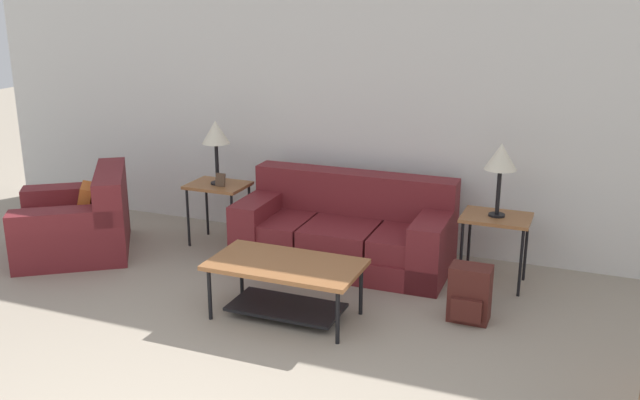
# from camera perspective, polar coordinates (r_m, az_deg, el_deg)

# --- Properties ---
(wall_back) EXTENTS (9.04, 0.06, 2.60)m
(wall_back) POSITION_cam_1_polar(r_m,az_deg,el_deg) (6.92, 4.82, 6.75)
(wall_back) COLOR silver
(wall_back) RESTS_ON ground_plane
(couch) EXTENTS (1.96, 0.91, 0.82)m
(couch) POSITION_cam_1_polar(r_m,az_deg,el_deg) (6.62, 2.04, -2.67)
(couch) COLOR maroon
(couch) RESTS_ON ground_plane
(armchair) EXTENTS (1.45, 1.47, 0.80)m
(armchair) POSITION_cam_1_polar(r_m,az_deg,el_deg) (7.29, -18.76, -1.83)
(armchair) COLOR maroon
(armchair) RESTS_ON ground_plane
(coffee_table) EXTENTS (1.18, 0.64, 0.46)m
(coffee_table) POSITION_cam_1_polar(r_m,az_deg,el_deg) (5.56, -2.77, -6.15)
(coffee_table) COLOR #935B33
(coffee_table) RESTS_ON ground_plane
(side_table_left) EXTENTS (0.58, 0.44, 0.62)m
(side_table_left) POSITION_cam_1_polar(r_m,az_deg,el_deg) (7.12, -8.15, 0.75)
(side_table_left) COLOR #935B33
(side_table_left) RESTS_ON ground_plane
(side_table_right) EXTENTS (0.58, 0.44, 0.62)m
(side_table_right) POSITION_cam_1_polar(r_m,az_deg,el_deg) (6.26, 13.90, -1.84)
(side_table_right) COLOR #935B33
(side_table_right) RESTS_ON ground_plane
(table_lamp_left) EXTENTS (0.27, 0.27, 0.63)m
(table_lamp_left) POSITION_cam_1_polar(r_m,az_deg,el_deg) (6.98, -8.35, 5.24)
(table_lamp_left) COLOR black
(table_lamp_left) RESTS_ON side_table_left
(table_lamp_right) EXTENTS (0.27, 0.27, 0.63)m
(table_lamp_right) POSITION_cam_1_polar(r_m,az_deg,el_deg) (6.11, 14.27, 3.22)
(table_lamp_right) COLOR black
(table_lamp_right) RESTS_ON side_table_right
(backpack) EXTENTS (0.31, 0.28, 0.45)m
(backpack) POSITION_cam_1_polar(r_m,az_deg,el_deg) (5.66, 11.88, -7.39)
(backpack) COLOR #4C1E19
(backpack) RESTS_ON ground_plane
(picture_frame) EXTENTS (0.10, 0.04, 0.13)m
(picture_frame) POSITION_cam_1_polar(r_m,az_deg,el_deg) (6.99, -7.97, 1.61)
(picture_frame) COLOR #4C3828
(picture_frame) RESTS_ON side_table_left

